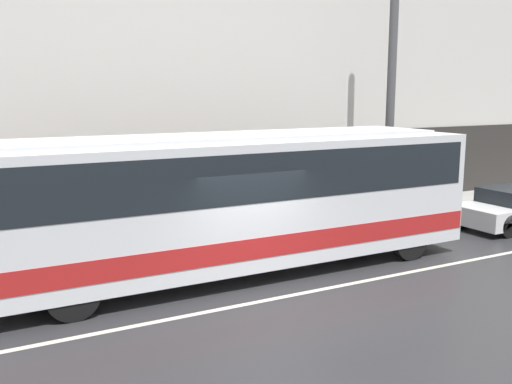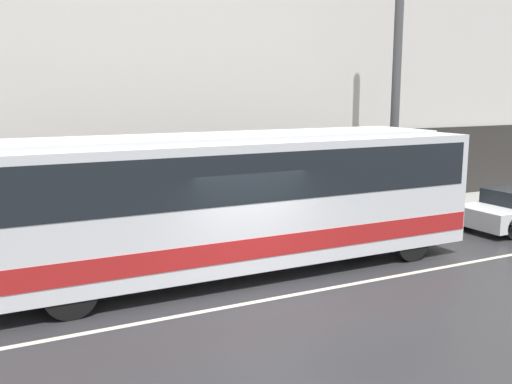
% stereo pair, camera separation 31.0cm
% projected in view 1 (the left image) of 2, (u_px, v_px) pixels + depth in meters
% --- Properties ---
extents(ground_plane, '(60.00, 60.00, 0.00)m').
position_uv_depth(ground_plane, '(269.00, 300.00, 11.51)').
color(ground_plane, '#2D2D30').
extents(sidewalk, '(60.00, 2.62, 0.14)m').
position_uv_depth(sidewalk, '(176.00, 238.00, 16.10)').
color(sidewalk, '#A09E99').
rests_on(sidewalk, ground_plane).
extents(lane_stripe, '(54.00, 0.14, 0.01)m').
position_uv_depth(lane_stripe, '(269.00, 300.00, 11.51)').
color(lane_stripe, beige).
rests_on(lane_stripe, ground_plane).
extents(transit_bus, '(12.17, 2.56, 3.21)m').
position_uv_depth(transit_bus, '(228.00, 197.00, 12.87)').
color(transit_bus, silver).
rests_on(transit_bus, ground_plane).
extents(utility_pole_near, '(0.28, 0.28, 8.39)m').
position_uv_depth(utility_pole_near, '(391.00, 86.00, 18.16)').
color(utility_pole_near, '#4C4C4F').
rests_on(utility_pole_near, sidewalk).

